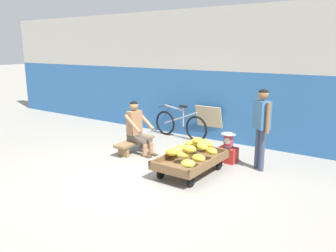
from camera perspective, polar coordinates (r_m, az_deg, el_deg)
ground_plane at (r=6.04m, az=-5.55°, el=-9.01°), size 80.00×80.00×0.00m
back_wall at (r=8.39m, az=9.08°, el=8.38°), size 16.00×0.30×3.19m
banana_cart at (r=6.21m, az=3.90°, el=-5.98°), size 0.86×1.45×0.36m
banana_pile at (r=6.20m, az=4.18°, el=-3.87°), size 0.86×1.43×0.26m
low_bench at (r=7.51m, az=-5.62°, el=-2.92°), size 0.34×1.11×0.27m
vendor_seated at (r=7.36m, az=-5.21°, el=-0.30°), size 0.70×0.52×1.14m
plastic_crate at (r=6.96m, az=10.04°, el=-4.80°), size 0.36×0.28×0.30m
weighing_scale at (r=6.88m, az=10.14°, el=-2.40°), size 0.30×0.30×0.29m
bicycle_near_left at (r=8.61m, az=2.04°, el=0.26°), size 1.66×0.48×0.86m
sign_board at (r=8.51m, az=7.02°, el=0.56°), size 0.70×0.28×0.87m
customer_adult at (r=6.47m, az=15.50°, el=0.89°), size 0.39×0.36×1.53m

